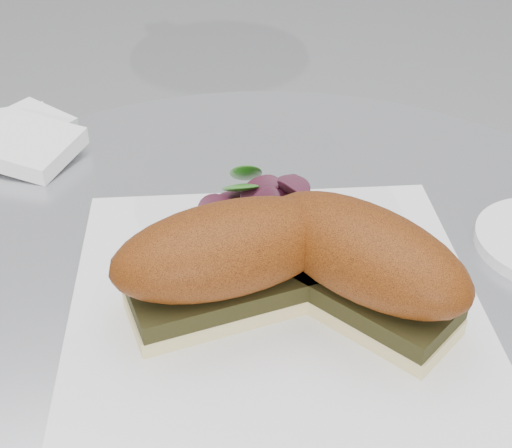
% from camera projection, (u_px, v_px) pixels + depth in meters
% --- Properties ---
extents(plate, '(0.35, 0.35, 0.02)m').
position_uv_depth(plate, '(276.00, 310.00, 0.51)').
color(plate, white).
rests_on(plate, table).
extents(sandwich_left, '(0.17, 0.15, 0.08)m').
position_uv_depth(sandwich_left, '(228.00, 259.00, 0.48)').
color(sandwich_left, beige).
rests_on(sandwich_left, plate).
extents(sandwich_right, '(0.17, 0.14, 0.08)m').
position_uv_depth(sandwich_right, '(363.00, 262.00, 0.47)').
color(sandwich_right, beige).
rests_on(sandwich_right, plate).
extents(salad, '(0.11, 0.11, 0.05)m').
position_uv_depth(salad, '(258.00, 202.00, 0.56)').
color(salad, '#3A7F29').
rests_on(salad, plate).
extents(napkin, '(0.17, 0.17, 0.02)m').
position_uv_depth(napkin, '(18.00, 145.00, 0.70)').
color(napkin, white).
rests_on(napkin, table).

